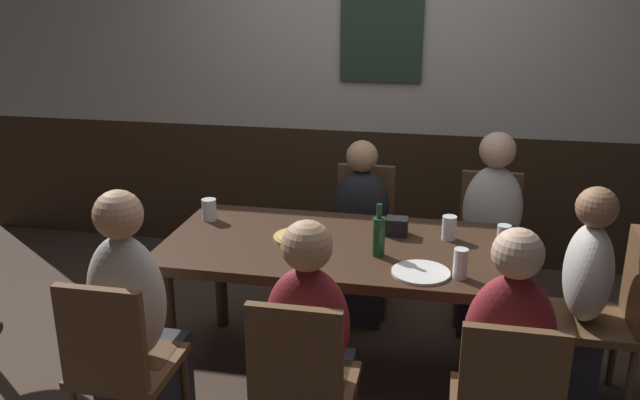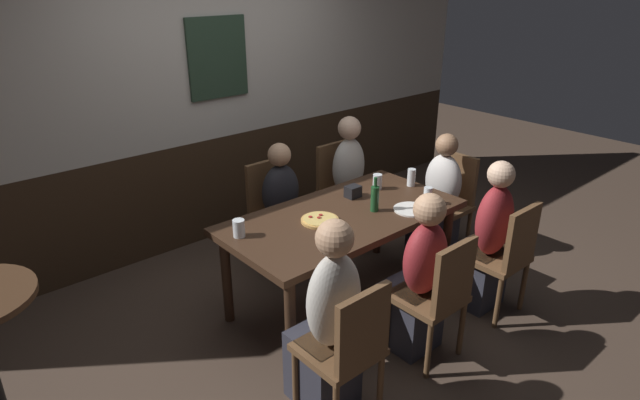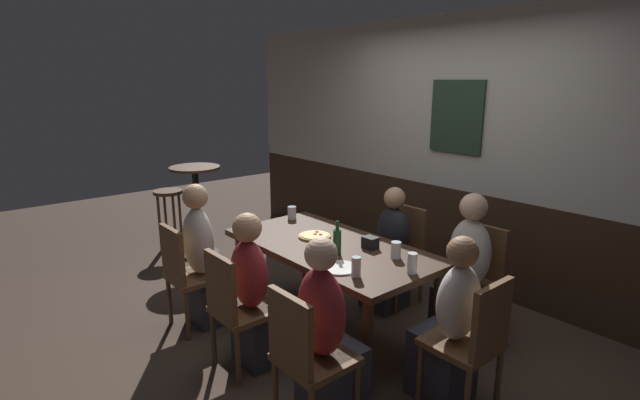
{
  "view_description": "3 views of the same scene",
  "coord_description": "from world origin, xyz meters",
  "px_view_note": "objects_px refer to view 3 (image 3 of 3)",
  "views": [
    {
      "loc": [
        0.51,
        -3.02,
        1.99
      ],
      "look_at": [
        -0.12,
        0.08,
        0.93
      ],
      "focal_mm": 37.29,
      "sensor_mm": 36.0,
      "label": 1
    },
    {
      "loc": [
        -2.38,
        -2.48,
        2.33
      ],
      "look_at": [
        -0.12,
        0.12,
        0.84
      ],
      "focal_mm": 29.71,
      "sensor_mm": 36.0,
      "label": 2
    },
    {
      "loc": [
        2.63,
        -2.32,
        1.98
      ],
      "look_at": [
        -0.18,
        0.04,
        1.06
      ],
      "focal_mm": 26.57,
      "sensor_mm": 36.0,
      "label": 3
    }
  ],
  "objects_px": {
    "chair_right_near": "(305,353)",
    "person_right_near": "(327,345)",
    "chair_head_east": "(473,339)",
    "person_left_near": "(205,265)",
    "dining_table": "(330,254)",
    "person_right_far": "(464,280)",
    "person_head_east": "(449,333)",
    "plate_white_large": "(339,268)",
    "bar_stool": "(169,203)",
    "chair_mid_far": "(401,249)",
    "side_bar_table": "(197,204)",
    "tumbler_water": "(396,251)",
    "pizza": "(315,236)",
    "person_mid_far": "(389,257)",
    "chair_right_far": "(476,275)",
    "tumbler_short": "(356,268)",
    "person_mid_near": "(256,301)",
    "beer_bottle_green": "(337,241)",
    "pint_glass_amber": "(292,214)",
    "chair_left_near": "(187,271)",
    "condiment_caddy": "(370,243)",
    "chair_mid_near": "(235,305)",
    "pint_glass_pale": "(412,264)"
  },
  "relations": [
    {
      "from": "person_mid_far",
      "to": "side_bar_table",
      "type": "distance_m",
      "value": 2.39
    },
    {
      "from": "person_head_east",
      "to": "person_right_near",
      "type": "height_order",
      "value": "person_right_near"
    },
    {
      "from": "plate_white_large",
      "to": "beer_bottle_green",
      "type": "bearing_deg",
      "value": 141.33
    },
    {
      "from": "chair_mid_far",
      "to": "tumbler_short",
      "type": "distance_m",
      "value": 1.32
    },
    {
      "from": "chair_right_far",
      "to": "beer_bottle_green",
      "type": "bearing_deg",
      "value": -120.21
    },
    {
      "from": "chair_right_far",
      "to": "chair_mid_far",
      "type": "bearing_deg",
      "value": 180.0
    },
    {
      "from": "chair_mid_near",
      "to": "tumbler_water",
      "type": "distance_m",
      "value": 1.19
    },
    {
      "from": "pizza",
      "to": "pint_glass_amber",
      "type": "distance_m",
      "value": 0.57
    },
    {
      "from": "chair_head_east",
      "to": "person_left_near",
      "type": "xyz_separation_m",
      "value": [
        -2.06,
        -0.7,
        0.01
      ]
    },
    {
      "from": "person_mid_far",
      "to": "side_bar_table",
      "type": "height_order",
      "value": "person_mid_far"
    },
    {
      "from": "chair_mid_near",
      "to": "chair_right_far",
      "type": "bearing_deg",
      "value": 65.9
    },
    {
      "from": "pizza",
      "to": "condiment_caddy",
      "type": "xyz_separation_m",
      "value": [
        0.47,
        0.16,
        0.03
      ]
    },
    {
      "from": "person_mid_near",
      "to": "pizza",
      "type": "height_order",
      "value": "person_mid_near"
    },
    {
      "from": "condiment_caddy",
      "to": "tumbler_short",
      "type": "bearing_deg",
      "value": -55.4
    },
    {
      "from": "tumbler_short",
      "to": "side_bar_table",
      "type": "bearing_deg",
      "value": 174.9
    },
    {
      "from": "chair_right_far",
      "to": "person_right_near",
      "type": "bearing_deg",
      "value": -90.0
    },
    {
      "from": "chair_right_near",
      "to": "person_mid_far",
      "type": "bearing_deg",
      "value": 116.32
    },
    {
      "from": "dining_table",
      "to": "pizza",
      "type": "relative_size",
      "value": 6.6
    },
    {
      "from": "person_mid_far",
      "to": "bar_stool",
      "type": "bearing_deg",
      "value": -162.06
    },
    {
      "from": "person_right_far",
      "to": "pint_glass_amber",
      "type": "bearing_deg",
      "value": -161.52
    },
    {
      "from": "person_head_east",
      "to": "person_mid_far",
      "type": "relative_size",
      "value": 1.01
    },
    {
      "from": "plate_white_large",
      "to": "dining_table",
      "type": "bearing_deg",
      "value": 145.9
    },
    {
      "from": "chair_left_near",
      "to": "person_left_near",
      "type": "xyz_separation_m",
      "value": [
        -0.0,
        0.16,
        0.01
      ]
    },
    {
      "from": "dining_table",
      "to": "person_right_far",
      "type": "distance_m",
      "value": 1.05
    },
    {
      "from": "person_right_near",
      "to": "pint_glass_amber",
      "type": "xyz_separation_m",
      "value": [
        -1.52,
        0.89,
        0.31
      ]
    },
    {
      "from": "pint_glass_amber",
      "to": "chair_right_near",
      "type": "bearing_deg",
      "value": -34.57
    },
    {
      "from": "chair_head_east",
      "to": "person_mid_far",
      "type": "relative_size",
      "value": 0.81
    },
    {
      "from": "person_right_near",
      "to": "tumbler_water",
      "type": "relative_size",
      "value": 9.53
    },
    {
      "from": "chair_mid_near",
      "to": "person_mid_far",
      "type": "height_order",
      "value": "person_mid_far"
    },
    {
      "from": "chair_mid_far",
      "to": "side_bar_table",
      "type": "bearing_deg",
      "value": -158.48
    },
    {
      "from": "chair_mid_far",
      "to": "chair_head_east",
      "type": "bearing_deg",
      "value": -33.68
    },
    {
      "from": "person_mid_near",
      "to": "person_right_near",
      "type": "bearing_deg",
      "value": -0.06
    },
    {
      "from": "dining_table",
      "to": "person_right_near",
      "type": "relative_size",
      "value": 1.51
    },
    {
      "from": "pint_glass_pale",
      "to": "person_right_far",
      "type": "bearing_deg",
      "value": 91.22
    },
    {
      "from": "person_mid_near",
      "to": "person_left_near",
      "type": "bearing_deg",
      "value": -179.81
    },
    {
      "from": "chair_left_near",
      "to": "person_mid_far",
      "type": "height_order",
      "value": "person_mid_far"
    },
    {
      "from": "chair_mid_near",
      "to": "pizza",
      "type": "distance_m",
      "value": 0.93
    },
    {
      "from": "chair_mid_far",
      "to": "side_bar_table",
      "type": "relative_size",
      "value": 0.84
    },
    {
      "from": "person_mid_near",
      "to": "bar_stool",
      "type": "bearing_deg",
      "value": 169.31
    },
    {
      "from": "condiment_caddy",
      "to": "person_mid_far",
      "type": "bearing_deg",
      "value": 116.95
    },
    {
      "from": "chair_right_near",
      "to": "person_head_east",
      "type": "height_order",
      "value": "person_head_east"
    },
    {
      "from": "chair_right_far",
      "to": "tumbler_short",
      "type": "height_order",
      "value": "chair_right_far"
    },
    {
      "from": "person_right_near",
      "to": "beer_bottle_green",
      "type": "height_order",
      "value": "person_right_near"
    },
    {
      "from": "person_head_east",
      "to": "plate_white_large",
      "type": "distance_m",
      "value": 0.82
    },
    {
      "from": "person_left_near",
      "to": "bar_stool",
      "type": "distance_m",
      "value": 2.02
    },
    {
      "from": "person_right_near",
      "to": "beer_bottle_green",
      "type": "bearing_deg",
      "value": 134.0
    },
    {
      "from": "chair_right_near",
      "to": "person_right_near",
      "type": "bearing_deg",
      "value": 90.0
    },
    {
      "from": "chair_right_near",
      "to": "person_right_near",
      "type": "relative_size",
      "value": 0.76
    },
    {
      "from": "person_head_east",
      "to": "condiment_caddy",
      "type": "height_order",
      "value": "person_head_east"
    },
    {
      "from": "person_head_east",
      "to": "person_right_far",
      "type": "xyz_separation_m",
      "value": [
        -0.36,
        0.7,
        0.04
      ]
    }
  ]
}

